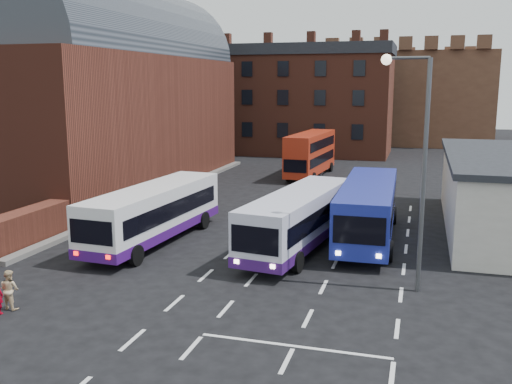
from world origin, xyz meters
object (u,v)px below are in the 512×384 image
(bus_white_outbound, at_px, (154,210))
(pedestrian_beige, at_px, (9,290))
(bus_blue, at_px, (368,206))
(bus_red_double, at_px, (310,154))
(bus_white_inbound, at_px, (299,216))
(street_lamp, at_px, (416,152))

(bus_white_outbound, height_order, pedestrian_beige, bus_white_outbound)
(bus_blue, xyz_separation_m, pedestrian_beige, (-11.44, -12.87, -1.05))
(bus_blue, height_order, bus_red_double, bus_red_double)
(bus_blue, bearing_deg, bus_white_inbound, 39.61)
(bus_white_inbound, relative_size, street_lamp, 1.17)
(street_lamp, distance_m, pedestrian_beige, 15.68)
(bus_white_inbound, relative_size, pedestrian_beige, 7.29)
(bus_white_inbound, height_order, bus_red_double, bus_red_double)
(bus_white_inbound, bearing_deg, bus_white_outbound, 13.49)
(bus_white_inbound, height_order, bus_blue, bus_blue)
(bus_blue, height_order, pedestrian_beige, bus_blue)
(bus_white_inbound, xyz_separation_m, street_lamp, (5.36, -4.28, 3.79))
(bus_white_outbound, distance_m, bus_red_double, 23.08)
(bus_white_outbound, relative_size, street_lamp, 1.17)
(bus_white_inbound, distance_m, pedestrian_beige, 13.23)
(bus_white_outbound, xyz_separation_m, pedestrian_beige, (-1.06, -9.48, -0.96))
(bus_white_outbound, relative_size, pedestrian_beige, 7.31)
(bus_blue, xyz_separation_m, street_lamp, (2.29, -6.95, 3.68))
(pedestrian_beige, bearing_deg, bus_blue, -122.80)
(bus_white_outbound, bearing_deg, bus_red_double, 84.75)
(bus_blue, bearing_deg, street_lamp, 106.85)
(bus_white_outbound, distance_m, pedestrian_beige, 9.59)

